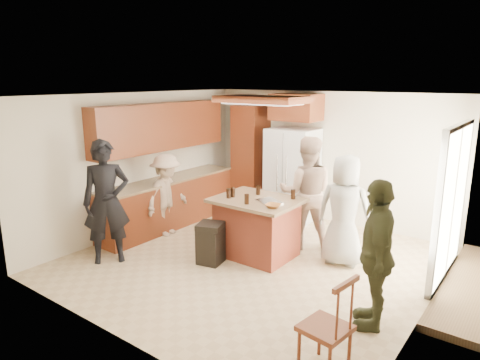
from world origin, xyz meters
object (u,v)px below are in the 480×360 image
Objects in this scene: person_counter at (167,195)px; refrigerator at (292,175)px; spindle_chair at (327,329)px; kitchen_island at (257,227)px; trash_bin at (211,243)px; person_side_right at (376,254)px; person_behind_right at (344,210)px; person_front_left at (106,202)px; person_behind_left at (306,193)px.

refrigerator reaches higher than person_counter.
spindle_chair is (2.56, -3.79, -0.45)m from refrigerator.
trash_bin is (-0.40, -0.65, -0.16)m from kitchen_island.
person_side_right is at bearing -46.19° from refrigerator.
person_behind_right is 1.36m from kitchen_island.
person_side_right is 1.13m from spindle_chair.
person_front_left reaches higher than refrigerator.
person_behind_right is 1.15× the size of person_counter.
person_counter is at bearing 156.28° from spindle_chair.
person_behind_right is 0.98× the size of person_side_right.
person_front_left is 1.12× the size of person_behind_right.
person_behind_left is 2.37m from person_side_right.
person_behind_left is 1.86× the size of spindle_chair.
kitchen_island is at bearing 58.76° from trash_bin.
person_behind_left is 2.93× the size of trash_bin.
trash_bin is (0.07, -2.55, -0.58)m from refrigerator.
spindle_chair is at bearing -42.08° from kitchen_island.
spindle_chair is (2.09, -1.89, -0.02)m from kitchen_island.
kitchen_island is 2.03× the size of trash_bin.
person_behind_left is (2.13, 2.29, -0.01)m from person_front_left.
person_front_left is at bearing 27.33° from person_behind_right.
person_counter is 2.48m from refrigerator.
person_behind_right is 1.68× the size of spindle_chair.
refrigerator is at bearing 91.67° from trash_bin.
trash_bin is at bearing -115.63° from person_side_right.
person_front_left is 1.67m from trash_bin.
person_behind_left is at bearing 61.17° from kitchen_island.
person_side_right is (3.85, 0.67, -0.08)m from person_front_left.
person_side_right reaches higher than person_counter.
refrigerator is 4.60m from spindle_chair.
person_behind_left reaches higher than spindle_chair.
kitchen_island is 0.78m from trash_bin.
trash_bin is at bearing -88.33° from refrigerator.
refrigerator is (-0.90, 1.11, -0.02)m from person_behind_left.
spindle_chair is at bearing -24.96° from person_side_right.
person_side_right reaches higher than trash_bin.
spindle_chair is (3.90, -1.71, -0.28)m from person_counter.
kitchen_island is 1.29× the size of spindle_chair.
person_counter is at bearing -120.94° from person_side_right.
spindle_chair is at bearing 93.55° from person_behind_left.
person_behind_right is at bearing 23.10° from kitchen_island.
person_front_left is at bearing -178.88° from person_counter.
person_side_right is 1.33× the size of kitchen_island.
kitchen_island is at bearing -76.11° from refrigerator.
trash_bin is 2.78m from spindle_chair.
person_behind_right is at bearing -39.49° from refrigerator.
person_behind_right is 1.65m from person_side_right.
refrigerator is (1.22, 3.41, -0.04)m from person_front_left.
person_counter reaches higher than trash_bin.
person_behind_right is (2.90, 2.02, -0.10)m from person_front_left.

